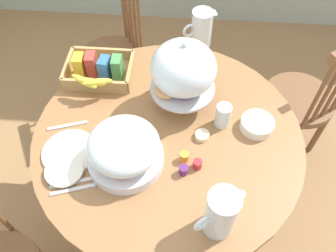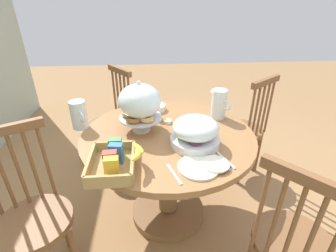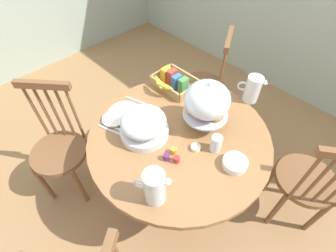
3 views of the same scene
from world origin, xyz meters
name	(u,v)px [view 3 (image 3 of 3)]	position (x,y,z in m)	size (l,w,h in m)	color
ground_plane	(173,180)	(0.00, 0.00, 0.00)	(10.00, 10.00, 0.00)	#997047
dining_table	(178,155)	(0.08, -0.05, 0.51)	(1.14, 1.14, 0.74)	olive
windsor_chair_near_window	(307,183)	(0.81, 0.44, 0.45)	(0.46, 0.46, 0.97)	brown
windsor_chair_by_cabinet	(205,86)	(-0.31, 0.73, 0.45)	(0.45, 0.45, 0.97)	brown
windsor_chair_facing_door	(60,150)	(-0.59, -0.60, 0.45)	(0.47, 0.47, 0.97)	brown
pastry_stand_with_dome	(207,102)	(0.13, 0.13, 0.94)	(0.28, 0.28, 0.34)	silver
fruit_platter_covered	(144,125)	(-0.07, -0.20, 0.83)	(0.30, 0.30, 0.18)	silver
orange_juice_pitcher	(155,188)	(0.29, -0.43, 0.84)	(0.17, 0.13, 0.21)	silver
milk_pitcher	(252,90)	(0.21, 0.54, 0.83)	(0.17, 0.11, 0.19)	silver
cereal_basket	(173,82)	(-0.27, 0.26, 0.79)	(0.32, 0.30, 0.12)	tan
china_plate_large	(124,113)	(-0.30, -0.18, 0.75)	(0.22, 0.22, 0.01)	white
china_plate_small	(114,119)	(-0.30, -0.27, 0.76)	(0.15, 0.15, 0.01)	white
cereal_bowl	(235,163)	(0.46, 0.01, 0.76)	(0.14, 0.14, 0.04)	white
drinking_glass	(216,144)	(0.31, 0.02, 0.80)	(0.06, 0.06, 0.11)	silver
butter_dish	(196,148)	(0.23, -0.05, 0.75)	(0.06, 0.06, 0.02)	beige
jam_jar_strawberry	(177,159)	(0.21, -0.20, 0.76)	(0.04, 0.04, 0.04)	#B7282D
jam_jar_apricot	(174,151)	(0.16, -0.17, 0.76)	(0.04, 0.04, 0.04)	orange
jam_jar_grape	(166,157)	(0.16, -0.23, 0.76)	(0.04, 0.04, 0.04)	#5B2366
table_knife	(112,127)	(-0.26, -0.31, 0.74)	(0.17, 0.01, 0.01)	silver
dinner_fork	(109,130)	(-0.25, -0.34, 0.74)	(0.17, 0.01, 0.01)	silver
soup_spoon	(136,100)	(-0.35, -0.04, 0.74)	(0.17, 0.01, 0.01)	silver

